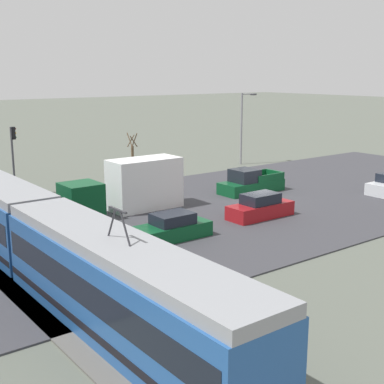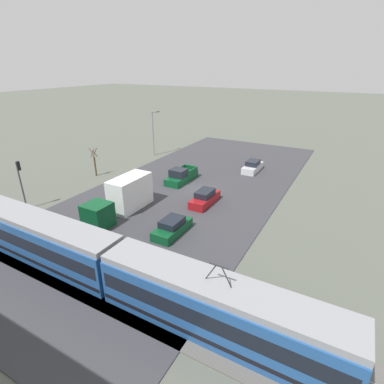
# 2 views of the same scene
# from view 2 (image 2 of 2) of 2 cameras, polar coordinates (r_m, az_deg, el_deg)

# --- Properties ---
(ground_plane) EXTENTS (320.00, 320.00, 0.00)m
(ground_plane) POSITION_cam_2_polar(r_m,az_deg,el_deg) (37.52, -0.02, 0.80)
(ground_plane) COLOR #565B51
(road_surface) EXTENTS (21.40, 51.97, 0.08)m
(road_surface) POSITION_cam_2_polar(r_m,az_deg,el_deg) (37.51, -0.02, 0.85)
(road_surface) COLOR #38383D
(road_surface) RESTS_ON ground
(rail_bed) EXTENTS (62.05, 4.40, 0.22)m
(rail_bed) POSITION_cam_2_polar(r_m,az_deg,el_deg) (25.02, -21.62, -13.44)
(rail_bed) COLOR #5B5954
(rail_bed) RESTS_ON ground
(light_rail_tram) EXTENTS (29.56, 2.77, 4.59)m
(light_rail_tram) POSITION_cam_2_polar(r_m,az_deg,el_deg) (21.27, -14.41, -13.80)
(light_rail_tram) COLOR #235193
(light_rail_tram) RESTS_ON ground
(box_truck) EXTENTS (2.34, 8.35, 3.45)m
(box_truck) POSITION_cam_2_polar(r_m,az_deg,el_deg) (31.56, -12.98, -1.02)
(box_truck) COLOR #0C4723
(box_truck) RESTS_ON ground
(pickup_truck) EXTENTS (2.09, 5.35, 1.90)m
(pickup_truck) POSITION_cam_2_polar(r_m,az_deg,el_deg) (39.16, -2.09, 3.01)
(pickup_truck) COLOR #0C4723
(pickup_truck) RESTS_ON ground
(sedan_car_0) EXTENTS (1.75, 4.54, 1.57)m
(sedan_car_0) POSITION_cam_2_polar(r_m,az_deg,el_deg) (32.91, 2.45, -1.18)
(sedan_car_0) COLOR maroon
(sedan_car_0) RESTS_ON ground
(sedan_car_1) EXTENTS (1.87, 4.31, 1.47)m
(sedan_car_1) POSITION_cam_2_polar(r_m,az_deg,el_deg) (27.33, -3.80, -6.74)
(sedan_car_1) COLOR #0C4723
(sedan_car_1) RESTS_ON ground
(sedan_car_2) EXTENTS (1.81, 4.58, 1.57)m
(sedan_car_2) POSITION_cam_2_polar(r_m,az_deg,el_deg) (44.00, 11.47, 4.76)
(sedan_car_2) COLOR silver
(sedan_car_2) RESTS_ON ground
(traffic_light_pole) EXTENTS (0.28, 0.47, 5.23)m
(traffic_light_pole) POSITION_cam_2_polar(r_m,az_deg,el_deg) (35.68, -29.86, 2.22)
(traffic_light_pole) COLOR #47474C
(traffic_light_pole) RESTS_ON ground
(street_tree) EXTENTS (0.95, 0.79, 3.95)m
(street_tree) POSITION_cam_2_polar(r_m,az_deg,el_deg) (43.24, -18.03, 5.24)
(street_tree) COLOR brown
(street_tree) RESTS_ON ground
(street_lamp_near_crossing) EXTENTS (0.36, 1.95, 7.22)m
(street_lamp_near_crossing) POSITION_cam_2_polar(r_m,az_deg,el_deg) (51.01, -7.32, 11.62)
(street_lamp_near_crossing) COLOR gray
(street_lamp_near_crossing) RESTS_ON ground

